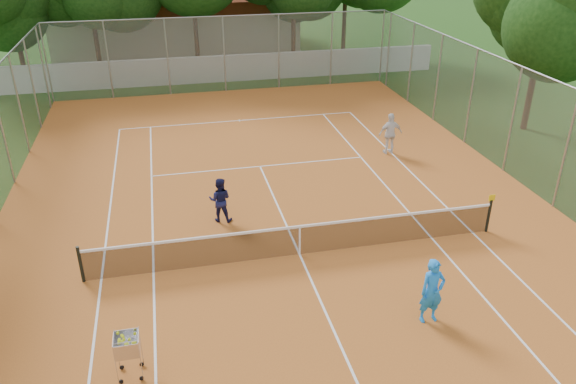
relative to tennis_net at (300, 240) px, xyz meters
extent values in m
plane|color=#193D10|center=(0.00, 0.00, -0.51)|extent=(120.00, 120.00, 0.00)
cube|color=#B36022|center=(0.00, 0.00, -0.50)|extent=(18.00, 34.00, 0.02)
cube|color=white|center=(0.00, 0.00, -0.49)|extent=(10.98, 23.78, 0.01)
cube|color=black|center=(0.00, 0.00, 0.00)|extent=(11.88, 0.10, 0.98)
cube|color=slate|center=(0.00, 0.00, 1.49)|extent=(18.00, 34.00, 4.00)
cube|color=silver|center=(0.00, 19.00, 0.24)|extent=(26.00, 0.30, 1.50)
cube|color=beige|center=(-2.00, 29.00, 1.69)|extent=(16.40, 9.00, 4.40)
imported|color=#1C81EE|center=(2.35, -3.49, 0.35)|extent=(0.63, 0.42, 1.68)
imported|color=#161844|center=(-1.97, 2.50, 0.24)|extent=(0.83, 0.72, 1.47)
imported|color=silver|center=(5.38, 6.57, 0.35)|extent=(1.01, 0.45, 1.69)
cube|color=#B9B9C0|center=(-4.61, -3.77, 0.07)|extent=(0.72, 0.72, 1.13)
camera|label=1|loc=(-3.34, -13.23, 8.34)|focal=35.00mm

